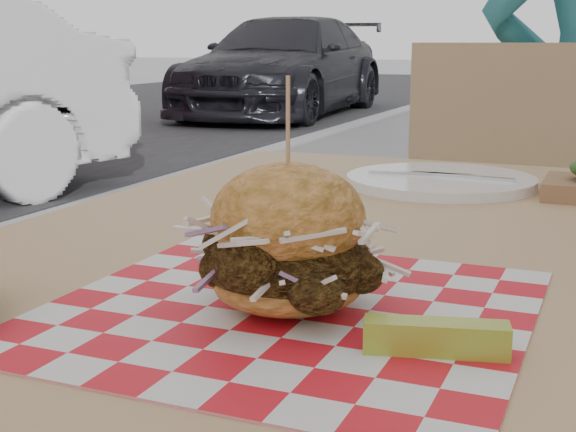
# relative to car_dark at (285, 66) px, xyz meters

# --- Properties ---
(car_dark) EXTENTS (1.98, 4.45, 1.27)m
(car_dark) POSITION_rel_car_dark_xyz_m (0.00, 0.00, 0.00)
(car_dark) COLOR black
(car_dark) RESTS_ON ground
(patio_table) EXTENTS (0.80, 1.20, 0.75)m
(patio_table) POSITION_rel_car_dark_xyz_m (3.91, -9.00, 0.04)
(patio_table) COLOR tan
(patio_table) RESTS_ON ground
(patio_chair) EXTENTS (0.45, 0.46, 0.95)m
(patio_chair) POSITION_rel_car_dark_xyz_m (3.90, -8.08, -0.08)
(patio_chair) COLOR tan
(patio_chair) RESTS_ON ground
(paper_liner) EXTENTS (0.36, 0.36, 0.00)m
(paper_liner) POSITION_rel_car_dark_xyz_m (3.91, -9.23, 0.12)
(paper_liner) COLOR red
(paper_liner) RESTS_ON patio_table
(sandwich) EXTENTS (0.16, 0.16, 0.18)m
(sandwich) POSITION_rel_car_dark_xyz_m (3.91, -9.23, 0.17)
(sandwich) COLOR #D4843B
(sandwich) RESTS_ON paper_liner
(pickle_spear) EXTENTS (0.10, 0.04, 0.02)m
(pickle_spear) POSITION_rel_car_dark_xyz_m (4.04, -9.28, 0.13)
(pickle_spear) COLOR #95A730
(pickle_spear) RESTS_ON paper_liner
(place_setting) EXTENTS (0.27, 0.27, 0.02)m
(place_setting) POSITION_rel_car_dark_xyz_m (3.91, -8.65, 0.12)
(place_setting) COLOR white
(place_setting) RESTS_ON patio_table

